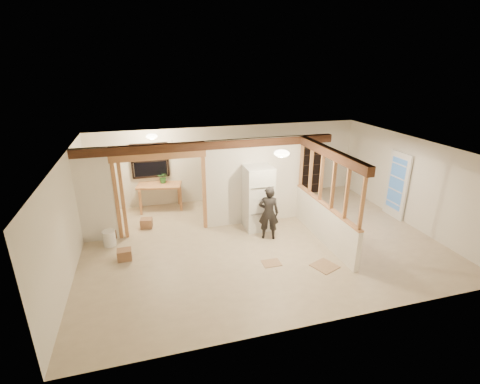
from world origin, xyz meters
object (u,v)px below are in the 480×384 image
object	(u,v)px
woman	(269,213)
work_table	(160,197)
refrigerator	(258,198)
shop_vac	(97,218)
bookshelf	(312,170)

from	to	relation	value
woman	work_table	distance (m)	3.84
refrigerator	woman	world-z (taller)	refrigerator
refrigerator	woman	size ratio (longest dim) A/B	1.23
woman	work_table	bearing A→B (deg)	-26.32
refrigerator	shop_vac	world-z (taller)	refrigerator
work_table	bookshelf	xyz separation A→B (m)	(5.36, 0.18, 0.40)
work_table	shop_vac	world-z (taller)	work_table
woman	work_table	xyz separation A→B (m)	(-2.65, 2.77, -0.31)
woman	shop_vac	world-z (taller)	woman
work_table	shop_vac	size ratio (longest dim) A/B	2.05
woman	bookshelf	size ratio (longest dim) A/B	0.89
refrigerator	bookshelf	bearing A→B (deg)	39.19
work_table	shop_vac	xyz separation A→B (m)	(-1.81, -0.91, -0.10)
refrigerator	woman	distance (m)	0.71
work_table	bookshelf	distance (m)	5.37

